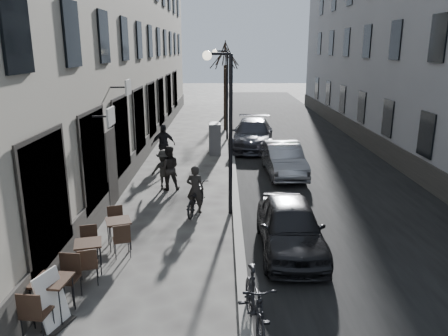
{
  "coord_description": "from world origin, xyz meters",
  "views": [
    {
      "loc": [
        -0.23,
        -7.23,
        5.16
      ],
      "look_at": [
        -0.21,
        4.97,
        1.8
      ],
      "focal_mm": 35.0,
      "sensor_mm": 36.0,
      "label": 1
    }
  ],
  "objects_px": {
    "streetlamp_near": "(225,116)",
    "tree_far": "(225,55)",
    "bicycle": "(195,198)",
    "utility_cabinet": "(215,138)",
    "tree_near": "(225,56)",
    "bistro_set_c": "(119,231)",
    "streetlamp_far": "(224,84)",
    "car_near": "(290,226)",
    "bistro_set_b": "(89,254)",
    "pedestrian_mid": "(164,170)",
    "car_mid": "(283,159)",
    "bistro_set_a": "(53,294)",
    "pedestrian_near": "(169,168)",
    "moped": "(255,305)",
    "car_far": "(253,134)",
    "pedestrian_far": "(163,145)",
    "sign_board": "(53,305)"
  },
  "relations": [
    {
      "from": "streetlamp_far",
      "to": "bistro_set_a",
      "type": "distance_m",
      "value": 18.17
    },
    {
      "from": "tree_far",
      "to": "car_mid",
      "type": "relative_size",
      "value": 1.41
    },
    {
      "from": "bistro_set_c",
      "to": "tree_far",
      "type": "bearing_deg",
      "value": 63.11
    },
    {
      "from": "tree_far",
      "to": "bistro_set_c",
      "type": "relative_size",
      "value": 3.58
    },
    {
      "from": "utility_cabinet",
      "to": "car_far",
      "type": "relative_size",
      "value": 0.3
    },
    {
      "from": "tree_near",
      "to": "bicycle",
      "type": "height_order",
      "value": "tree_near"
    },
    {
      "from": "bistro_set_b",
      "to": "moped",
      "type": "distance_m",
      "value": 4.45
    },
    {
      "from": "pedestrian_mid",
      "to": "car_near",
      "type": "xyz_separation_m",
      "value": [
        3.97,
        -5.22,
        -0.07
      ]
    },
    {
      "from": "streetlamp_far",
      "to": "car_near",
      "type": "relative_size",
      "value": 1.27
    },
    {
      "from": "sign_board",
      "to": "moped",
      "type": "xyz_separation_m",
      "value": [
        3.81,
        -0.27,
        0.17
      ]
    },
    {
      "from": "streetlamp_near",
      "to": "bistro_set_b",
      "type": "xyz_separation_m",
      "value": [
        -3.24,
        -3.82,
        -2.7
      ]
    },
    {
      "from": "pedestrian_mid",
      "to": "car_near",
      "type": "relative_size",
      "value": 0.38
    },
    {
      "from": "sign_board",
      "to": "moped",
      "type": "height_order",
      "value": "moped"
    },
    {
      "from": "utility_cabinet",
      "to": "bistro_set_c",
      "type": "bearing_deg",
      "value": -105.83
    },
    {
      "from": "streetlamp_far",
      "to": "utility_cabinet",
      "type": "bearing_deg",
      "value": -97.41
    },
    {
      "from": "bistro_set_c",
      "to": "pedestrian_mid",
      "type": "relative_size",
      "value": 1.06
    },
    {
      "from": "streetlamp_near",
      "to": "bistro_set_a",
      "type": "distance_m",
      "value": 7.1
    },
    {
      "from": "sign_board",
      "to": "utility_cabinet",
      "type": "distance_m",
      "value": 14.5
    },
    {
      "from": "car_far",
      "to": "streetlamp_near",
      "type": "bearing_deg",
      "value": -93.01
    },
    {
      "from": "pedestrian_near",
      "to": "bistro_set_c",
      "type": "bearing_deg",
      "value": 72.72
    },
    {
      "from": "pedestrian_far",
      "to": "tree_near",
      "type": "bearing_deg",
      "value": 53.38
    },
    {
      "from": "sign_board",
      "to": "car_mid",
      "type": "height_order",
      "value": "car_mid"
    },
    {
      "from": "utility_cabinet",
      "to": "pedestrian_mid",
      "type": "height_order",
      "value": "utility_cabinet"
    },
    {
      "from": "sign_board",
      "to": "tree_near",
      "type": "bearing_deg",
      "value": 100.49
    },
    {
      "from": "tree_near",
      "to": "bistro_set_a",
      "type": "xyz_separation_m",
      "value": [
        -3.47,
        -20.65,
        -4.16
      ]
    },
    {
      "from": "bistro_set_b",
      "to": "moped",
      "type": "bearing_deg",
      "value": -47.71
    },
    {
      "from": "bicycle",
      "to": "pedestrian_near",
      "type": "height_order",
      "value": "pedestrian_near"
    },
    {
      "from": "bicycle",
      "to": "pedestrian_near",
      "type": "bearing_deg",
      "value": -52.76
    },
    {
      "from": "tree_near",
      "to": "bistro_set_c",
      "type": "bearing_deg",
      "value": -99.46
    },
    {
      "from": "tree_near",
      "to": "pedestrian_mid",
      "type": "xyz_separation_m",
      "value": [
        -2.35,
        -12.45,
        -3.91
      ]
    },
    {
      "from": "streetlamp_far",
      "to": "pedestrian_far",
      "type": "distance_m",
      "value": 6.9
    },
    {
      "from": "streetlamp_far",
      "to": "pedestrian_near",
      "type": "relative_size",
      "value": 3.05
    },
    {
      "from": "bistro_set_a",
      "to": "pedestrian_near",
      "type": "distance_m",
      "value": 8.22
    },
    {
      "from": "utility_cabinet",
      "to": "moped",
      "type": "relative_size",
      "value": 0.75
    },
    {
      "from": "streetlamp_far",
      "to": "car_near",
      "type": "distance_m",
      "value": 14.98
    },
    {
      "from": "pedestrian_mid",
      "to": "moped",
      "type": "relative_size",
      "value": 0.73
    },
    {
      "from": "pedestrian_near",
      "to": "bistro_set_b",
      "type": "bearing_deg",
      "value": 70.97
    },
    {
      "from": "bicycle",
      "to": "utility_cabinet",
      "type": "bearing_deg",
      "value": -81.51
    },
    {
      "from": "streetlamp_far",
      "to": "pedestrian_near",
      "type": "distance_m",
      "value": 10.03
    },
    {
      "from": "tree_far",
      "to": "pedestrian_near",
      "type": "height_order",
      "value": "tree_far"
    },
    {
      "from": "tree_near",
      "to": "bistro_set_a",
      "type": "height_order",
      "value": "tree_near"
    },
    {
      "from": "utility_cabinet",
      "to": "pedestrian_mid",
      "type": "bearing_deg",
      "value": -110.88
    },
    {
      "from": "utility_cabinet",
      "to": "pedestrian_mid",
      "type": "xyz_separation_m",
      "value": [
        -1.8,
        -5.74,
        -0.02
      ]
    },
    {
      "from": "tree_far",
      "to": "utility_cabinet",
      "type": "bearing_deg",
      "value": -92.5
    },
    {
      "from": "utility_cabinet",
      "to": "bicycle",
      "type": "bearing_deg",
      "value": -96.77
    },
    {
      "from": "streetlamp_near",
      "to": "tree_far",
      "type": "relative_size",
      "value": 0.89
    },
    {
      "from": "pedestrian_mid",
      "to": "car_mid",
      "type": "xyz_separation_m",
      "value": [
        4.75,
        1.94,
        -0.09
      ]
    },
    {
      "from": "bistro_set_b",
      "to": "bistro_set_c",
      "type": "distance_m",
      "value": 1.4
    },
    {
      "from": "car_mid",
      "to": "pedestrian_mid",
      "type": "bearing_deg",
      "value": -160.87
    },
    {
      "from": "streetlamp_near",
      "to": "car_near",
      "type": "relative_size",
      "value": 1.27
    }
  ]
}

